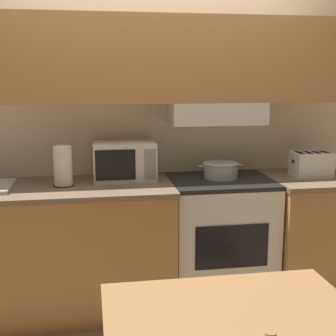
{
  "coord_description": "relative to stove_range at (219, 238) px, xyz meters",
  "views": [
    {
      "loc": [
        -0.44,
        -3.52,
        1.64
      ],
      "look_at": [
        0.05,
        -0.59,
        1.05
      ],
      "focal_mm": 50.0,
      "sensor_mm": 36.0,
      "label": 1
    }
  ],
  "objects": [
    {
      "name": "ground_plane",
      "position": [
        -0.48,
        0.31,
        -0.45
      ],
      "size": [
        16.0,
        16.0,
        0.0
      ],
      "primitive_type": "plane",
      "color": "#7F664C"
    },
    {
      "name": "wall_back",
      "position": [
        -0.47,
        0.25,
        1.04
      ],
      "size": [
        5.37,
        0.38,
        2.55
      ],
      "color": "silver",
      "rests_on": "ground_plane"
    },
    {
      "name": "lower_counter_main",
      "position": [
        -1.18,
        -0.03,
        0.0
      ],
      "size": [
        1.61,
        0.7,
        0.9
      ],
      "color": "#B27A47",
      "rests_on": "ground_plane"
    },
    {
      "name": "lower_counter_right_stub",
      "position": [
        0.69,
        -0.03,
        0.0
      ],
      "size": [
        0.64,
        0.7,
        0.9
      ],
      "color": "#B27A47",
      "rests_on": "ground_plane"
    },
    {
      "name": "stove_range",
      "position": [
        0.0,
        0.0,
        0.0
      ],
      "size": [
        0.73,
        0.63,
        0.9
      ],
      "color": "silver",
      "rests_on": "ground_plane"
    },
    {
      "name": "cooking_pot",
      "position": [
        0.01,
        0.04,
        0.51
      ],
      "size": [
        0.34,
        0.26,
        0.12
      ],
      "color": "#B7BABF",
      "rests_on": "stove_range"
    },
    {
      "name": "microwave",
      "position": [
        -0.69,
        0.13,
        0.59
      ],
      "size": [
        0.44,
        0.34,
        0.27
      ],
      "color": "silver",
      "rests_on": "lower_counter_main"
    },
    {
      "name": "toaster",
      "position": [
        0.69,
        -0.02,
        0.55
      ],
      "size": [
        0.29,
        0.2,
        0.18
      ],
      "color": "silver",
      "rests_on": "lower_counter_right_stub"
    },
    {
      "name": "paper_towel_roll",
      "position": [
        -1.12,
        -0.02,
        0.59
      ],
      "size": [
        0.14,
        0.14,
        0.27
      ],
      "color": "black",
      "rests_on": "lower_counter_main"
    }
  ]
}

